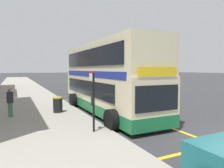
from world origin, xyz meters
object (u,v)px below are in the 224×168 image
double_decker_bus (106,81)px  litter_bin (58,105)px  bus_stop_sign (93,96)px  pedestrian_waiting_near_sign (10,101)px  parked_car_silver_far (126,85)px

double_decker_bus → litter_bin: size_ratio=11.06×
bus_stop_sign → litter_bin: bus_stop_sign is taller
litter_bin → bus_stop_sign: bearing=-82.1°
double_decker_bus → litter_bin: (-2.97, 0.73, -1.45)m
double_decker_bus → litter_bin: bearing=166.2°
pedestrian_waiting_near_sign → double_decker_bus: bearing=-6.6°
double_decker_bus → bus_stop_sign: 4.49m
parked_car_silver_far → pedestrian_waiting_near_sign: size_ratio=2.59×
double_decker_bus → parked_car_silver_far: double_decker_bus is taller
bus_stop_sign → parked_car_silver_far: 17.04m
bus_stop_sign → litter_bin: bearing=97.9°
double_decker_bus → pedestrian_waiting_near_sign: 5.73m
bus_stop_sign → parked_car_silver_far: bearing=55.3°
parked_car_silver_far → litter_bin: 13.99m
parked_car_silver_far → litter_bin: size_ratio=4.46×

